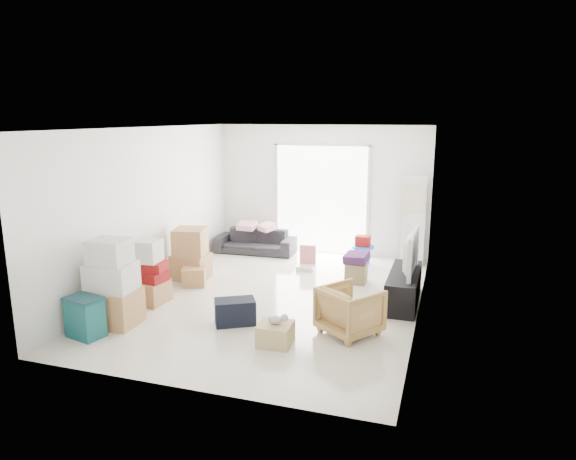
% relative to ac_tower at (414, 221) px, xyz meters
% --- Properties ---
extents(room_shell, '(4.98, 6.48, 3.18)m').
position_rel_ac_tower_xyz_m(room_shell, '(-1.95, -2.65, 0.48)').
color(room_shell, white).
rests_on(room_shell, ground).
extents(sliding_door, '(2.10, 0.04, 2.33)m').
position_rel_ac_tower_xyz_m(sliding_door, '(-1.95, 0.33, 0.37)').
color(sliding_door, white).
rests_on(sliding_door, room_shell).
extents(ac_tower, '(0.45, 0.30, 1.75)m').
position_rel_ac_tower_xyz_m(ac_tower, '(0.00, 0.00, 0.00)').
color(ac_tower, silver).
rests_on(ac_tower, room_shell).
extents(tv_console, '(0.45, 1.49, 0.50)m').
position_rel_ac_tower_xyz_m(tv_console, '(0.05, -2.27, -0.63)').
color(tv_console, black).
rests_on(tv_console, room_shell).
extents(television, '(0.68, 1.15, 0.15)m').
position_rel_ac_tower_xyz_m(television, '(0.05, -2.27, -0.30)').
color(television, black).
rests_on(television, tv_console).
extents(sofa, '(1.71, 0.56, 0.66)m').
position_rel_ac_tower_xyz_m(sofa, '(-3.27, -0.15, -0.54)').
color(sofa, '#242328').
rests_on(sofa, room_shell).
extents(pillow_left, '(0.38, 0.31, 0.12)m').
position_rel_ac_tower_xyz_m(pillow_left, '(-3.45, -0.17, -0.15)').
color(pillow_left, '#EBABB9').
rests_on(pillow_left, sofa).
extents(pillow_right, '(0.42, 0.41, 0.11)m').
position_rel_ac_tower_xyz_m(pillow_right, '(-3.01, -0.15, -0.16)').
color(pillow_right, '#EBABB9').
rests_on(pillow_right, sofa).
extents(armchair, '(0.95, 0.94, 0.72)m').
position_rel_ac_tower_xyz_m(armchair, '(-0.53, -3.68, -0.51)').
color(armchair, tan).
rests_on(armchair, room_shell).
extents(storage_bins, '(0.54, 0.43, 0.55)m').
position_rel_ac_tower_xyz_m(storage_bins, '(-3.85, -4.85, -0.60)').
color(storage_bins, '#115457').
rests_on(storage_bins, room_shell).
extents(box_stack_a, '(0.69, 0.58, 1.23)m').
position_rel_ac_tower_xyz_m(box_stack_a, '(-3.75, -4.38, -0.32)').
color(box_stack_a, tan).
rests_on(box_stack_a, room_shell).
extents(box_stack_b, '(0.59, 0.52, 1.01)m').
position_rel_ac_tower_xyz_m(box_stack_b, '(-3.75, -3.47, -0.44)').
color(box_stack_b, tan).
rests_on(box_stack_b, room_shell).
extents(box_stack_c, '(0.63, 0.63, 0.93)m').
position_rel_ac_tower_xyz_m(box_stack_c, '(-3.72, -2.18, -0.42)').
color(box_stack_c, tan).
rests_on(box_stack_c, room_shell).
extents(loose_box, '(0.50, 0.50, 0.32)m').
position_rel_ac_tower_xyz_m(loose_box, '(-3.50, -2.50, -0.72)').
color(loose_box, tan).
rests_on(loose_box, room_shell).
extents(duffel_bag, '(0.65, 0.57, 0.36)m').
position_rel_ac_tower_xyz_m(duffel_bag, '(-2.14, -3.85, -0.70)').
color(duffel_bag, black).
rests_on(duffel_bag, room_shell).
extents(ottoman, '(0.35, 0.35, 0.35)m').
position_rel_ac_tower_xyz_m(ottoman, '(-0.84, -1.50, -0.70)').
color(ottoman, olive).
rests_on(ottoman, room_shell).
extents(blanket, '(0.43, 0.43, 0.14)m').
position_rel_ac_tower_xyz_m(blanket, '(-0.84, -1.50, -0.45)').
color(blanket, '#4B2255').
rests_on(blanket, ottoman).
extents(kids_table, '(0.46, 0.46, 0.59)m').
position_rel_ac_tower_xyz_m(kids_table, '(-0.92, -0.39, -0.46)').
color(kids_table, blue).
rests_on(kids_table, room_shell).
extents(toy_walker, '(0.35, 0.31, 0.45)m').
position_rel_ac_tower_xyz_m(toy_walker, '(-1.89, -0.98, -0.75)').
color(toy_walker, silver).
rests_on(toy_walker, room_shell).
extents(wood_crate, '(0.44, 0.44, 0.28)m').
position_rel_ac_tower_xyz_m(wood_crate, '(-1.38, -4.30, -0.74)').
color(wood_crate, tan).
rests_on(wood_crate, room_shell).
extents(plush_bunny, '(0.26, 0.15, 0.13)m').
position_rel_ac_tower_xyz_m(plush_bunny, '(-1.35, -4.29, -0.54)').
color(plush_bunny, '#B2ADA8').
rests_on(plush_bunny, wood_crate).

